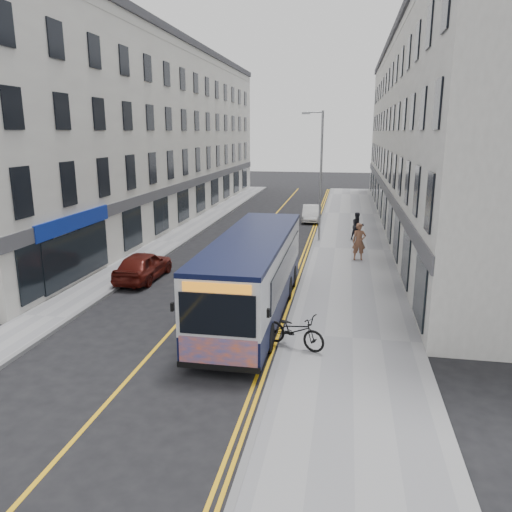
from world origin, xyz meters
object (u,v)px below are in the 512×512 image
at_px(streetlamp, 320,172).
at_px(car_maroon, 143,266).
at_px(car_white, 311,213).
at_px(pedestrian_far, 357,226).
at_px(bicycle, 294,330).
at_px(city_bus, 253,272).
at_px(pedestrian_near, 359,242).

bearing_deg(streetlamp, car_maroon, -127.84).
xyz_separation_m(car_white, car_maroon, (-6.60, -17.29, 0.07)).
distance_m(pedestrian_far, car_maroon, 14.40).
bearing_deg(bicycle, car_white, 25.86).
xyz_separation_m(city_bus, car_white, (0.67, 20.91, -1.07)).
relative_size(streetlamp, pedestrian_near, 4.05).
bearing_deg(pedestrian_near, car_white, 97.85).
xyz_separation_m(pedestrian_far, car_white, (-3.41, 6.94, -0.38)).
distance_m(streetlamp, city_bus, 13.73).
relative_size(bicycle, pedestrian_near, 1.08).
bearing_deg(city_bus, car_white, 88.16).
bearing_deg(streetlamp, car_white, 97.32).
height_order(pedestrian_far, car_white, pedestrian_far).
height_order(streetlamp, bicycle, streetlamp).
distance_m(bicycle, pedestrian_near, 11.93).
xyz_separation_m(streetlamp, car_white, (-0.97, 7.54, -3.77)).
xyz_separation_m(city_bus, pedestrian_far, (4.08, 13.96, -0.69)).
xyz_separation_m(bicycle, car_white, (-1.20, 23.82, -0.07)).
distance_m(pedestrian_near, car_maroon, 11.28).
height_order(bicycle, car_maroon, car_maroon).
distance_m(streetlamp, car_white, 8.49).
distance_m(streetlamp, pedestrian_far, 4.22).
bearing_deg(bicycle, city_bus, 55.68).
bearing_deg(car_white, pedestrian_far, -66.34).
height_order(pedestrian_near, car_white, pedestrian_near).
height_order(pedestrian_near, pedestrian_far, pedestrian_near).
bearing_deg(pedestrian_far, streetlamp, 172.07).
bearing_deg(pedestrian_far, city_bus, -128.01).
relative_size(pedestrian_near, pedestrian_far, 1.14).
height_order(pedestrian_far, car_maroon, pedestrian_far).
distance_m(pedestrian_near, pedestrian_far, 5.16).
bearing_deg(car_white, streetlamp, -85.18).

